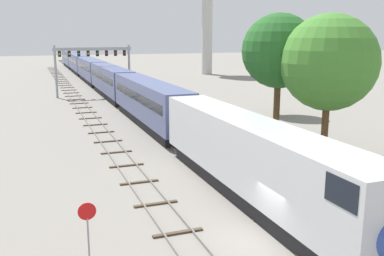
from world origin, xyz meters
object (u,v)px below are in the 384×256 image
trackside_tree_left (279,51)px  trackside_tree_mid (279,66)px  signal_gantry (93,58)px  stop_sign (88,225)px  passenger_train (99,74)px  trackside_tree_right (329,63)px

trackside_tree_left → trackside_tree_mid: size_ratio=1.33×
signal_gantry → trackside_tree_mid: size_ratio=1.40×
signal_gantry → stop_sign: signal_gantry is taller
stop_sign → trackside_tree_left: 24.68m
passenger_train → stop_sign: size_ratio=47.94×
passenger_train → trackside_tree_mid: trackside_tree_mid is taller
stop_sign → trackside_tree_right: size_ratio=0.25×
stop_sign → trackside_tree_left: (18.32, 15.25, 6.40)m
trackside_tree_mid → trackside_tree_right: (-6.14, -17.09, 1.60)m
signal_gantry → trackside_tree_left: trackside_tree_left is taller
stop_sign → trackside_tree_right: trackside_tree_right is taller
stop_sign → trackside_tree_left: size_ratio=0.25×
trackside_tree_mid → trackside_tree_left: bearing=-122.2°
passenger_train → trackside_tree_left: bearing=-80.0°
passenger_train → signal_gantry: (-2.25, -9.74, 3.38)m
trackside_tree_mid → signal_gantry: bearing=127.1°
trackside_tree_left → trackside_tree_right: size_ratio=1.02×
trackside_tree_left → trackside_tree_mid: trackside_tree_left is taller
trackside_tree_left → stop_sign: bearing=-140.2°
passenger_train → trackside_tree_mid: (16.41, -34.41, 3.30)m
trackside_tree_left → trackside_tree_mid: 15.36m
passenger_train → signal_gantry: signal_gantry is taller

